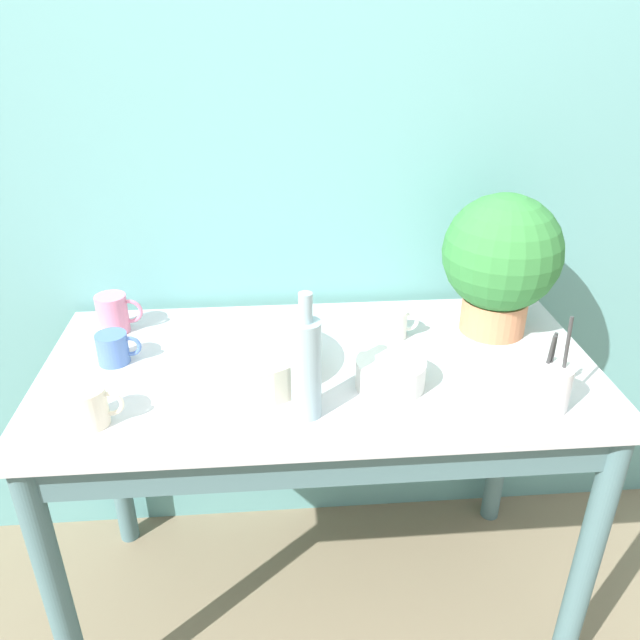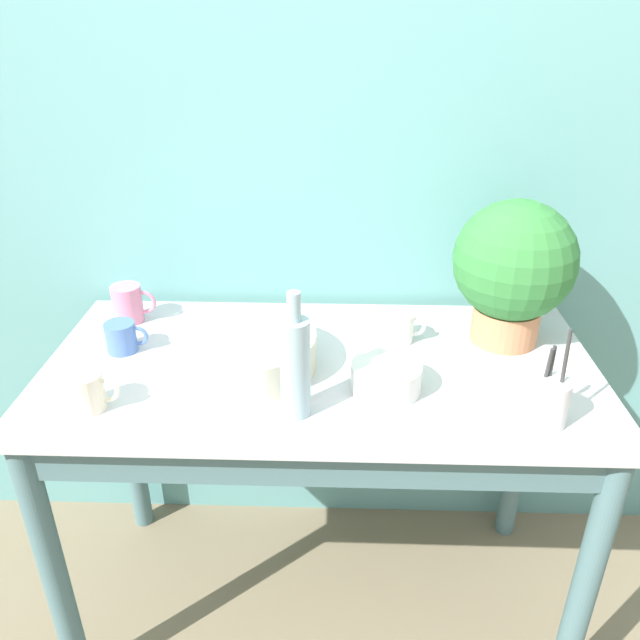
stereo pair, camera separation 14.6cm
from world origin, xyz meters
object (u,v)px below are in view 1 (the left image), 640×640
Objects in this scene: bowl_wash_large at (246,355)px; mug_white at (394,323)px; mug_pink at (114,313)px; bowl_small_enamel_white at (390,373)px; mug_cream at (89,406)px; utensil_cup at (551,386)px; mug_blue at (114,348)px; potted_plant at (501,259)px; bottle_tall at (306,366)px.

mug_white is at bearing 19.98° from bowl_wash_large.
mug_pink is (-0.35, 0.23, 0.01)m from bowl_wash_large.
mug_cream is at bearing -171.73° from bowl_small_enamel_white.
bowl_wash_large is 1.54× the size of utensil_cup.
bowl_small_enamel_white is at bearing -13.47° from mug_blue.
potted_plant is at bearing 13.37° from bowl_wash_large.
bowl_wash_large reaches higher than mug_white.
bottle_tall is 0.23m from bowl_small_enamel_white.
mug_pink is 0.55× the size of utensil_cup.
mug_blue is 0.67m from bowl_small_enamel_white.
mug_cream is at bearing -89.41° from mug_blue.
mug_pink is 0.17m from mug_blue.
mug_pink reaches higher than mug_blue.
bowl_small_enamel_white is (0.68, -0.32, -0.02)m from mug_pink.
potted_plant is 2.33× the size of bowl_small_enamel_white.
mug_pink is (-1.00, 0.07, -0.15)m from potted_plant.
bowl_small_enamel_white is 0.34m from utensil_cup.
utensil_cup is (0.27, -0.34, 0.01)m from mug_white.
utensil_cup reaches higher than bowl_small_enamel_white.
potted_plant is 0.39m from utensil_cup.
bottle_tall is 0.42m from mug_white.
mug_pink is at bearing 154.90° from bowl_small_enamel_white.
potted_plant is at bearing 3.40° from mug_white.
mug_cream is 1.13× the size of mug_white.
bowl_wash_large is at bearing 125.09° from bottle_tall.
bowl_wash_large is at bearing 164.51° from bowl_small_enamel_white.
mug_white is (0.70, 0.32, -0.00)m from mug_cream.
utensil_cup is (1.01, -0.43, 0.00)m from mug_pink.
utensil_cup is at bearing -23.19° from mug_pink.
mug_cream is 0.97m from utensil_cup.
bottle_tall is 0.46m from mug_cream.
potted_plant is at bearing 5.27° from mug_blue.
potted_plant is 1.10× the size of bowl_wash_large.
mug_blue is 0.67× the size of bowl_small_enamel_white.
mug_white is at bearing -176.60° from potted_plant.
bottle_tall is (0.13, -0.19, 0.08)m from bowl_wash_large.
potted_plant reaches higher than mug_white.
mug_cream reaches higher than mug_blue.
potted_plant is at bearing 90.89° from utensil_cup.
utensil_cup is (0.01, -0.36, -0.15)m from potted_plant.
mug_white is (0.38, 0.14, -0.00)m from bowl_wash_large.
mug_white is 0.47× the size of utensil_cup.
mug_cream is 0.25m from mug_blue.
mug_pink is at bearing 156.81° from utensil_cup.
mug_pink is at bearing 147.13° from bowl_wash_large.
mug_blue is at bearing -78.83° from mug_pink.
bottle_tall is at bearing -127.39° from mug_white.
bowl_small_enamel_white is (0.65, -0.16, -0.01)m from mug_blue.
bottle_tall is 2.45× the size of mug_cream.
utensil_cup is at bearing -19.01° from bowl_small_enamel_white.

